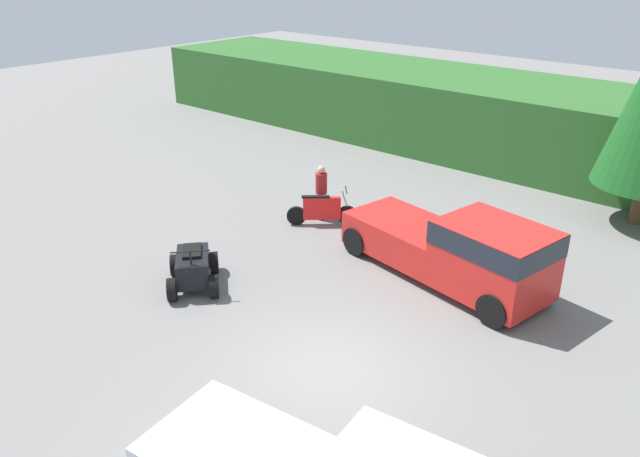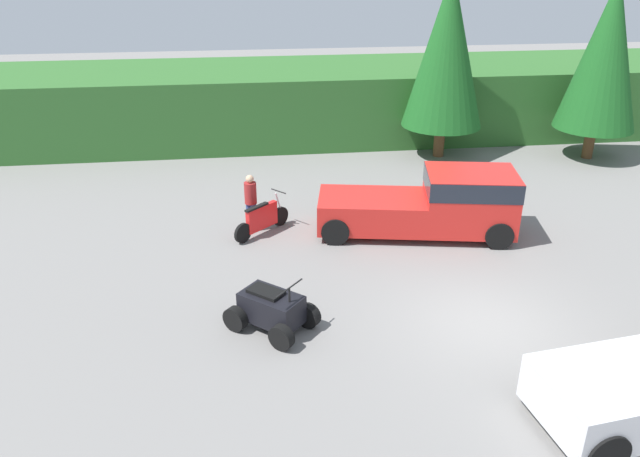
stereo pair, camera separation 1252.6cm
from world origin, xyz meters
TOP-DOWN VIEW (x-y plane):
  - ground_plane at (0.00, 0.00)m, footprint 80.00×80.00m
  - hillside_backdrop at (0.00, 16.00)m, footprint 44.00×6.00m
  - tree_left at (2.53, 12.16)m, footprint 3.19×3.19m
  - tree_mid_left at (8.49, 11.18)m, footprint 3.10×3.10m
  - pickup_truck_red at (0.22, 4.95)m, footprint 6.05×3.03m
  - dirt_bike at (-4.96, 5.58)m, footprint 1.69×1.57m
  - quad_atv at (-4.94, 0.48)m, footprint 2.25×2.18m
  - rider_person at (-5.27, 5.91)m, footprint 0.52×0.52m

SIDE VIEW (x-z plane):
  - ground_plane at x=0.00m, z-range 0.00..0.00m
  - dirt_bike at x=-4.96m, z-range -0.11..1.07m
  - quad_atv at x=-4.94m, z-range -0.14..1.12m
  - rider_person at x=-5.27m, z-range 0.08..1.86m
  - pickup_truck_red at x=0.22m, z-range 0.05..2.03m
  - hillside_backdrop at x=0.00m, z-range 0.00..3.01m
  - tree_mid_left at x=8.49m, z-range 0.62..7.66m
  - tree_left at x=2.53m, z-range 0.64..7.88m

